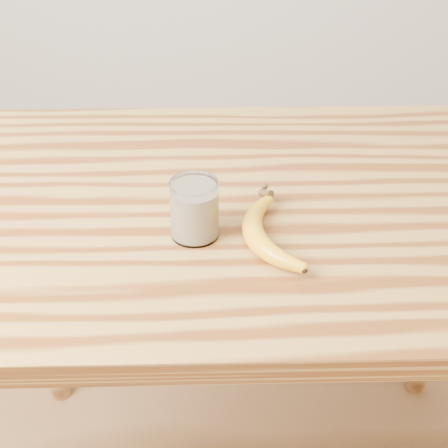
{
  "coord_description": "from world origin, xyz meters",
  "views": [
    {
      "loc": [
        -0.08,
        -0.95,
        1.48
      ],
      "look_at": [
        -0.06,
        -0.13,
        0.93
      ],
      "focal_mm": 50.0,
      "sensor_mm": 36.0,
      "label": 1
    }
  ],
  "objects": [
    {
      "name": "banana",
      "position": [
        -0.01,
        -0.15,
        0.92
      ],
      "size": [
        0.16,
        0.3,
        0.04
      ],
      "primitive_type": null,
      "rotation": [
        0.0,
        0.0,
        0.19
      ],
      "color": "orange",
      "rests_on": "table"
    },
    {
      "name": "smoothie_glass",
      "position": [
        -0.1,
        -0.12,
        0.95
      ],
      "size": [
        0.08,
        0.08,
        0.1
      ],
      "color": "white",
      "rests_on": "table"
    },
    {
      "name": "table",
      "position": [
        0.0,
        0.0,
        0.77
      ],
      "size": [
        1.2,
        0.8,
        0.9
      ],
      "color": "olive",
      "rests_on": "ground"
    }
  ]
}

